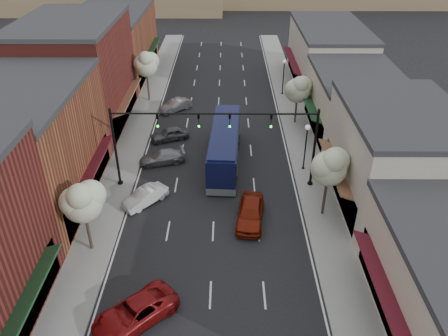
{
  "coord_description": "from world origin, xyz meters",
  "views": [
    {
      "loc": [
        0.96,
        -22.59,
        20.67
      ],
      "look_at": [
        0.76,
        7.21,
        2.2
      ],
      "focal_mm": 35.0,
      "sensor_mm": 36.0,
      "label": 1
    }
  ],
  "objects_px": {
    "tree_right_far": "(298,88)",
    "tree_left_near": "(82,200)",
    "lamp_post_far": "(284,71)",
    "parked_car_d": "(170,134)",
    "tree_left_far": "(146,63)",
    "parked_car_e": "(175,105)",
    "signal_mast_left": "(143,136)",
    "signal_mast_right": "(286,137)",
    "coach_bus": "(225,146)",
    "red_hatchback": "(250,212)",
    "lamp_post_near": "(306,140)",
    "parked_car_c": "(162,157)",
    "parked_car_b": "(145,197)",
    "tree_right_near": "(330,166)",
    "parked_car_a": "(135,312)"
  },
  "relations": [
    {
      "from": "tree_left_far",
      "to": "red_hatchback",
      "type": "bearing_deg",
      "value": -64.2
    },
    {
      "from": "tree_right_far",
      "to": "coach_bus",
      "type": "height_order",
      "value": "tree_right_far"
    },
    {
      "from": "tree_right_near",
      "to": "tree_right_far",
      "type": "distance_m",
      "value": 16.01
    },
    {
      "from": "tree_left_far",
      "to": "parked_car_c",
      "type": "xyz_separation_m",
      "value": [
        3.34,
        -14.34,
        -4.0
      ]
    },
    {
      "from": "parked_car_a",
      "to": "tree_right_near",
      "type": "bearing_deg",
      "value": 85.75
    },
    {
      "from": "tree_left_near",
      "to": "parked_car_b",
      "type": "distance_m",
      "value": 7.09
    },
    {
      "from": "signal_mast_right",
      "to": "lamp_post_far",
      "type": "xyz_separation_m",
      "value": [
        2.18,
        20.0,
        -1.62
      ]
    },
    {
      "from": "signal_mast_right",
      "to": "lamp_post_near",
      "type": "distance_m",
      "value": 3.69
    },
    {
      "from": "signal_mast_left",
      "to": "parked_car_b",
      "type": "distance_m",
      "value": 4.76
    },
    {
      "from": "tree_right_near",
      "to": "parked_car_c",
      "type": "height_order",
      "value": "tree_right_near"
    },
    {
      "from": "lamp_post_far",
      "to": "parked_car_d",
      "type": "relative_size",
      "value": 1.17
    },
    {
      "from": "tree_left_far",
      "to": "parked_car_e",
      "type": "xyz_separation_m",
      "value": [
        3.37,
        -2.74,
        -3.96
      ]
    },
    {
      "from": "signal_mast_left",
      "to": "parked_car_c",
      "type": "relative_size",
      "value": 1.99
    },
    {
      "from": "signal_mast_left",
      "to": "signal_mast_right",
      "type": "bearing_deg",
      "value": 0.0
    },
    {
      "from": "signal_mast_left",
      "to": "tree_right_far",
      "type": "bearing_deg",
      "value": 40.54
    },
    {
      "from": "tree_left_far",
      "to": "coach_bus",
      "type": "relative_size",
      "value": 0.54
    },
    {
      "from": "red_hatchback",
      "to": "tree_right_far",
      "type": "bearing_deg",
      "value": 78.69
    },
    {
      "from": "tree_right_far",
      "to": "parked_car_e",
      "type": "xyz_separation_m",
      "value": [
        -13.23,
        3.26,
        -3.35
      ]
    },
    {
      "from": "tree_left_far",
      "to": "tree_left_near",
      "type": "bearing_deg",
      "value": -90.0
    },
    {
      "from": "coach_bus",
      "to": "tree_left_far",
      "type": "bearing_deg",
      "value": 125.44
    },
    {
      "from": "lamp_post_far",
      "to": "parked_car_a",
      "type": "distance_m",
      "value": 36.08
    },
    {
      "from": "signal_mast_right",
      "to": "parked_car_c",
      "type": "xyz_separation_m",
      "value": [
        -10.54,
        3.6,
        -4.02
      ]
    },
    {
      "from": "tree_right_near",
      "to": "tree_left_far",
      "type": "relative_size",
      "value": 0.97
    },
    {
      "from": "tree_left_far",
      "to": "lamp_post_far",
      "type": "xyz_separation_m",
      "value": [
        16.05,
        2.06,
        -1.6
      ]
    },
    {
      "from": "coach_bus",
      "to": "red_hatchback",
      "type": "distance_m",
      "value": 8.8
    },
    {
      "from": "signal_mast_right",
      "to": "tree_right_near",
      "type": "relative_size",
      "value": 1.38
    },
    {
      "from": "tree_right_far",
      "to": "tree_left_near",
      "type": "distance_m",
      "value": 25.99
    },
    {
      "from": "red_hatchback",
      "to": "parked_car_b",
      "type": "bearing_deg",
      "value": 172.11
    },
    {
      "from": "signal_mast_right",
      "to": "signal_mast_left",
      "type": "distance_m",
      "value": 11.24
    },
    {
      "from": "lamp_post_far",
      "to": "parked_car_a",
      "type": "height_order",
      "value": "lamp_post_far"
    },
    {
      "from": "tree_right_far",
      "to": "lamp_post_near",
      "type": "height_order",
      "value": "tree_right_far"
    },
    {
      "from": "red_hatchback",
      "to": "lamp_post_far",
      "type": "bearing_deg",
      "value": 85.66
    },
    {
      "from": "parked_car_a",
      "to": "parked_car_c",
      "type": "bearing_deg",
      "value": 139.85
    },
    {
      "from": "signal_mast_right",
      "to": "signal_mast_left",
      "type": "relative_size",
      "value": 1.0
    },
    {
      "from": "lamp_post_near",
      "to": "parked_car_c",
      "type": "distance_m",
      "value": 12.99
    },
    {
      "from": "parked_car_e",
      "to": "red_hatchback",
      "type": "bearing_deg",
      "value": -22.07
    },
    {
      "from": "signal_mast_right",
      "to": "parked_car_e",
      "type": "height_order",
      "value": "signal_mast_right"
    },
    {
      "from": "red_hatchback",
      "to": "parked_car_c",
      "type": "height_order",
      "value": "red_hatchback"
    },
    {
      "from": "parked_car_a",
      "to": "tree_right_far",
      "type": "bearing_deg",
      "value": 111.65
    },
    {
      "from": "lamp_post_far",
      "to": "parked_car_c",
      "type": "distance_m",
      "value": 20.89
    },
    {
      "from": "coach_bus",
      "to": "parked_car_b",
      "type": "distance_m",
      "value": 8.97
    },
    {
      "from": "signal_mast_right",
      "to": "parked_car_c",
      "type": "distance_m",
      "value": 11.84
    },
    {
      "from": "signal_mast_right",
      "to": "red_hatchback",
      "type": "distance_m",
      "value": 6.78
    },
    {
      "from": "tree_right_near",
      "to": "tree_right_far",
      "type": "height_order",
      "value": "tree_right_near"
    },
    {
      "from": "red_hatchback",
      "to": "signal_mast_left",
      "type": "bearing_deg",
      "value": 157.26
    },
    {
      "from": "parked_car_d",
      "to": "lamp_post_far",
      "type": "bearing_deg",
      "value": 111.75
    },
    {
      "from": "tree_right_far",
      "to": "parked_car_b",
      "type": "xyz_separation_m",
      "value": [
        -13.81,
        -14.55,
        -3.36
      ]
    },
    {
      "from": "signal_mast_right",
      "to": "parked_car_c",
      "type": "relative_size",
      "value": 1.99
    },
    {
      "from": "tree_right_near",
      "to": "parked_car_d",
      "type": "xyz_separation_m",
      "value": [
        -13.07,
        12.16,
        -3.8
      ]
    },
    {
      "from": "lamp_post_near",
      "to": "coach_bus",
      "type": "relative_size",
      "value": 0.39
    }
  ]
}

